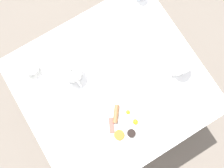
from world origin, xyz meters
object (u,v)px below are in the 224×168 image
knife_by_plate (120,56)px  teapot_far (72,72)px  teapot_near (180,65)px  fork_by_plate (179,108)px  breakfast_plate (124,123)px  napkin_folded (147,31)px  teacup_with_saucer_left (31,68)px

knife_by_plate → teapot_far: bearing=170.4°
teapot_near → teapot_far: size_ratio=0.99×
teapot_far → fork_by_plate: bearing=-141.4°
breakfast_plate → teapot_far: teapot_far is taller
fork_by_plate → teapot_near: bearing=58.1°
teapot_far → napkin_folded: 0.54m
teapot_far → teacup_with_saucer_left: bearing=49.6°
teapot_near → teapot_far: same height
teacup_with_saucer_left → fork_by_plate: teacup_with_saucer_left is taller
breakfast_plate → teacup_with_saucer_left: size_ratio=2.00×
breakfast_plate → napkin_folded: bearing=43.9°
teapot_far → napkin_folded: teapot_far is taller
fork_by_plate → napkin_folded: bearing=78.8°
teapot_far → teacup_with_saucer_left: (-0.20, 0.16, -0.02)m
fork_by_plate → knife_by_plate: (-0.13, 0.46, 0.00)m
breakfast_plate → knife_by_plate: bearing=61.0°
teapot_far → teacup_with_saucer_left: 0.26m
napkin_folded → breakfast_plate: bearing=-136.1°
knife_by_plate → breakfast_plate: bearing=-119.0°
teapot_near → napkin_folded: teapot_near is taller
teapot_far → knife_by_plate: (0.31, -0.05, -0.05)m
teapot_far → napkin_folded: bearing=-91.5°
teacup_with_saucer_left → teapot_near: bearing=-30.5°
breakfast_plate → teapot_far: size_ratio=1.32×
breakfast_plate → teapot_near: bearing=14.2°
teapot_far → napkin_folded: size_ratio=1.04×
teapot_near → fork_by_plate: bearing=45.7°
teapot_near → napkin_folded: bearing=-96.2°
breakfast_plate → teapot_near: 0.48m
teacup_with_saucer_left → knife_by_plate: bearing=-22.7°
teapot_near → breakfast_plate: bearing=1.7°
napkin_folded → knife_by_plate: (-0.23, -0.06, -0.00)m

